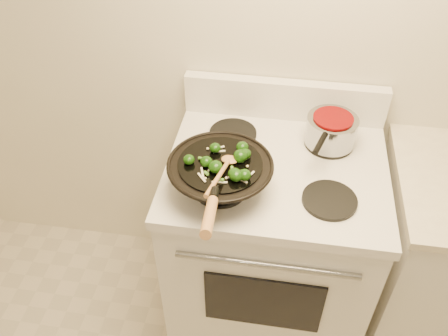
# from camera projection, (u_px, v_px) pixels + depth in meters

# --- Properties ---
(stove) EXTENTS (0.78, 0.67, 1.08)m
(stove) POSITION_uv_depth(u_px,v_px,m) (269.00, 245.00, 1.98)
(stove) COLOR white
(stove) RESTS_ON ground
(wok) EXTENTS (0.34, 0.57, 0.24)m
(wok) POSITION_uv_depth(u_px,v_px,m) (220.00, 175.00, 1.53)
(wok) COLOR black
(wok) RESTS_ON stove
(stirfry) EXTENTS (0.23, 0.19, 0.04)m
(stirfry) POSITION_uv_depth(u_px,v_px,m) (229.00, 162.00, 1.49)
(stirfry) COLOR #113408
(stirfry) RESTS_ON wok
(wooden_spoon) EXTENTS (0.07, 0.24, 0.06)m
(wooden_spoon) POSITION_uv_depth(u_px,v_px,m) (223.00, 169.00, 1.45)
(wooden_spoon) COLOR #AE7844
(wooden_spoon) RESTS_ON wok
(saucepan) EXTENTS (0.18, 0.29, 0.11)m
(saucepan) POSITION_uv_depth(u_px,v_px,m) (331.00, 130.00, 1.72)
(saucepan) COLOR gray
(saucepan) RESTS_ON stove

